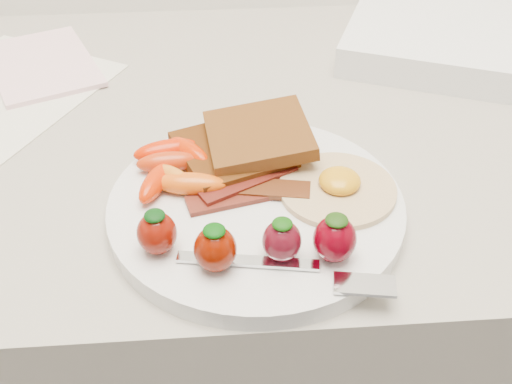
{
  "coord_description": "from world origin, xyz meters",
  "views": [
    {
      "loc": [
        -0.02,
        1.09,
        1.29
      ],
      "look_at": [
        0.02,
        1.54,
        0.93
      ],
      "focal_mm": 45.0,
      "sensor_mm": 36.0,
      "label": 1
    }
  ],
  "objects": [
    {
      "name": "notepad",
      "position": [
        -0.23,
        1.84,
        0.91
      ],
      "size": [
        0.18,
        0.21,
        0.01
      ],
      "primitive_type": "cube",
      "rotation": [
        0.0,
        0.0,
        0.4
      ],
      "color": "#F6C4CE",
      "rests_on": "paper_sheet"
    },
    {
      "name": "toast_upper",
      "position": [
        0.02,
        1.61,
        0.94
      ],
      "size": [
        0.11,
        0.11,
        0.02
      ],
      "primitive_type": "cube",
      "rotation": [
        0.0,
        -0.1,
        0.1
      ],
      "color": "#391E05",
      "rests_on": "toast_lower"
    },
    {
      "name": "appliance",
      "position": [
        0.31,
        1.84,
        0.92
      ],
      "size": [
        0.35,
        0.32,
        0.04
      ],
      "primitive_type": "cube",
      "rotation": [
        0.0,
        0.0,
        -0.38
      ],
      "color": "white",
      "rests_on": "counter"
    },
    {
      "name": "fork",
      "position": [
        0.04,
        1.44,
        0.92
      ],
      "size": [
        0.17,
        0.06,
        0.0
      ],
      "color": "silver",
      "rests_on": "plate"
    },
    {
      "name": "baby_carrots",
      "position": [
        -0.06,
        1.58,
        0.93
      ],
      "size": [
        0.09,
        0.1,
        0.02
      ],
      "color": "#BA2F0B",
      "rests_on": "plate"
    },
    {
      "name": "strawberries",
      "position": [
        0.01,
        1.46,
        0.94
      ],
      "size": [
        0.18,
        0.06,
        0.04
      ],
      "color": "#6C0E04",
      "rests_on": "plate"
    },
    {
      "name": "toast_lower",
      "position": [
        -0.0,
        1.6,
        0.93
      ],
      "size": [
        0.13,
        0.13,
        0.01
      ],
      "primitive_type": "cube",
      "rotation": [
        0.0,
        0.0,
        0.36
      ],
      "color": "#391A08",
      "rests_on": "plate"
    },
    {
      "name": "fried_egg",
      "position": [
        0.09,
        1.54,
        0.92
      ],
      "size": [
        0.11,
        0.11,
        0.02
      ],
      "color": "beige",
      "rests_on": "plate"
    },
    {
      "name": "plate",
      "position": [
        0.02,
        1.54,
        0.91
      ],
      "size": [
        0.27,
        0.27,
        0.02
      ],
      "primitive_type": "cylinder",
      "color": "silver",
      "rests_on": "counter"
    },
    {
      "name": "counter",
      "position": [
        0.0,
        1.7,
        0.45
      ],
      "size": [
        2.0,
        0.6,
        0.9
      ],
      "primitive_type": "cube",
      "color": "gray",
      "rests_on": "ground"
    },
    {
      "name": "bacon_strips",
      "position": [
        0.01,
        1.55,
        0.92
      ],
      "size": [
        0.12,
        0.08,
        0.01
      ],
      "color": "black",
      "rests_on": "plate"
    }
  ]
}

